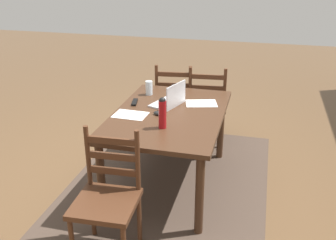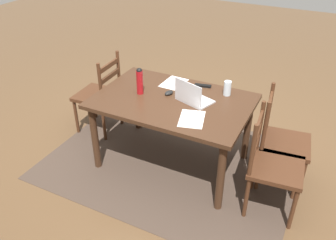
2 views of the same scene
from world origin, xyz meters
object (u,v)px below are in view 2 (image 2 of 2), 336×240
(chair_left_near, at_px, (281,141))
(computer_mouse, at_px, (169,93))
(laptop, at_px, (192,97))
(dining_table, at_px, (173,108))
(tv_remote, at_px, (203,86))
(chair_right_near, at_px, (100,95))
(water_bottle, at_px, (140,80))
(chair_left_far, at_px, (272,166))
(drinking_glass, at_px, (227,88))

(chair_left_near, bearing_deg, computer_mouse, 5.91)
(chair_left_near, bearing_deg, laptop, 10.83)
(dining_table, distance_m, tv_remote, 0.43)
(dining_table, bearing_deg, laptop, -170.73)
(dining_table, distance_m, laptop, 0.24)
(chair_right_near, xyz_separation_m, water_bottle, (-0.69, 0.23, 0.43))
(dining_table, distance_m, chair_left_near, 1.06)
(water_bottle, bearing_deg, chair_left_far, 172.88)
(chair_left_near, distance_m, computer_mouse, 1.15)
(computer_mouse, bearing_deg, chair_right_near, 9.92)
(chair_left_near, height_order, tv_remote, chair_left_near)
(chair_left_far, distance_m, tv_remote, 1.09)
(dining_table, bearing_deg, chair_left_far, 168.96)
(chair_left_near, bearing_deg, water_bottle, 9.18)
(chair_left_far, xyz_separation_m, laptop, (0.84, -0.23, 0.34))
(computer_mouse, bearing_deg, water_bottle, 39.35)
(drinking_glass, bearing_deg, computer_mouse, 25.59)
(water_bottle, xyz_separation_m, computer_mouse, (-0.26, -0.11, -0.12))
(chair_right_near, relative_size, chair_left_far, 1.00)
(chair_left_far, height_order, water_bottle, water_bottle)
(chair_left_near, distance_m, drinking_glass, 0.71)
(chair_right_near, distance_m, chair_left_near, 2.05)
(drinking_glass, bearing_deg, laptop, 49.81)
(water_bottle, bearing_deg, chair_left_near, -170.82)
(tv_remote, bearing_deg, laptop, -6.78)
(tv_remote, bearing_deg, chair_left_far, 44.37)
(chair_right_near, distance_m, laptop, 1.27)
(chair_left_far, bearing_deg, computer_mouse, -14.08)
(chair_right_near, height_order, chair_left_far, same)
(dining_table, distance_m, chair_left_far, 1.06)
(drinking_glass, xyz_separation_m, tv_remote, (0.28, -0.06, -0.06))
(chair_right_near, height_order, drinking_glass, chair_right_near)
(dining_table, height_order, tv_remote, tv_remote)
(laptop, height_order, computer_mouse, laptop)
(chair_left_far, height_order, computer_mouse, chair_left_far)
(chair_left_near, height_order, drinking_glass, chair_left_near)
(drinking_glass, height_order, tv_remote, drinking_glass)
(water_bottle, bearing_deg, drinking_glass, -155.57)
(chair_left_near, relative_size, chair_left_far, 1.00)
(water_bottle, height_order, computer_mouse, water_bottle)
(chair_left_near, relative_size, computer_mouse, 9.50)
(chair_left_near, xyz_separation_m, tv_remote, (0.87, -0.19, 0.30))
(chair_right_near, relative_size, computer_mouse, 9.50)
(chair_left_near, xyz_separation_m, chair_left_far, (0.00, 0.39, 0.00))
(chair_left_near, relative_size, tv_remote, 5.59)
(chair_left_near, relative_size, laptop, 2.54)
(chair_right_near, height_order, chair_left_near, same)
(chair_right_near, xyz_separation_m, chair_left_near, (-2.05, 0.01, 0.00))
(chair_right_near, bearing_deg, tv_remote, -171.09)
(dining_table, distance_m, drinking_glass, 0.56)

